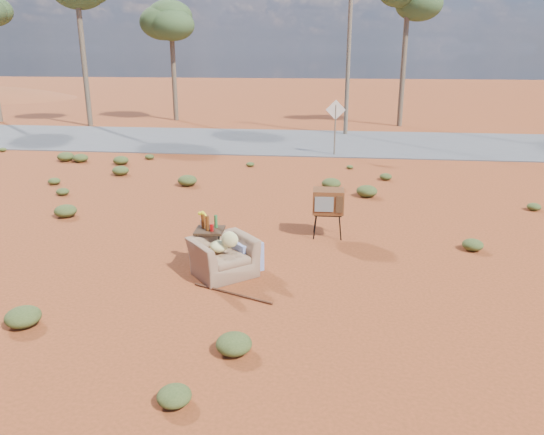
# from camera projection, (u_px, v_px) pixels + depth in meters

# --- Properties ---
(ground) EXTENTS (140.00, 140.00, 0.00)m
(ground) POSITION_uv_depth(u_px,v_px,m) (249.00, 274.00, 10.04)
(ground) COLOR #963D1E
(ground) RESTS_ON ground
(highway) EXTENTS (140.00, 7.00, 0.04)m
(highway) POSITION_uv_depth(u_px,v_px,m) (302.00, 142.00, 24.22)
(highway) COLOR #565659
(highway) RESTS_ON ground
(armchair) EXTENTS (1.40, 1.47, 0.97)m
(armchair) POSITION_uv_depth(u_px,v_px,m) (227.00, 251.00, 9.94)
(armchair) COLOR #816046
(armchair) RESTS_ON ground
(tv_unit) EXTENTS (0.70, 0.57, 1.10)m
(tv_unit) POSITION_uv_depth(u_px,v_px,m) (328.00, 202.00, 11.81)
(tv_unit) COLOR black
(tv_unit) RESTS_ON ground
(side_table) EXTENTS (0.57, 0.57, 1.08)m
(side_table) POSITION_uv_depth(u_px,v_px,m) (208.00, 227.00, 10.16)
(side_table) COLOR #332112
(side_table) RESTS_ON ground
(rusty_bar) EXTENTS (1.49, 0.64, 0.04)m
(rusty_bar) POSITION_uv_depth(u_px,v_px,m) (232.00, 294.00, 9.18)
(rusty_bar) COLOR #4C2214
(rusty_bar) RESTS_ON ground
(road_sign) EXTENTS (0.78, 0.06, 2.19)m
(road_sign) POSITION_uv_depth(u_px,v_px,m) (335.00, 118.00, 20.76)
(road_sign) COLOR brown
(road_sign) RESTS_ON ground
(eucalyptus_near_left) EXTENTS (3.20, 3.20, 6.60)m
(eucalyptus_near_left) POSITION_uv_depth(u_px,v_px,m) (171.00, 23.00, 30.10)
(eucalyptus_near_left) COLOR brown
(eucalyptus_near_left) RESTS_ON ground
(eucalyptus_center) EXTENTS (3.20, 3.20, 7.60)m
(eucalyptus_center) POSITION_uv_depth(u_px,v_px,m) (408.00, 1.00, 27.38)
(eucalyptus_center) COLOR brown
(eucalyptus_center) RESTS_ON ground
(utility_pole_center) EXTENTS (1.40, 0.20, 8.00)m
(utility_pole_center) POSITION_uv_depth(u_px,v_px,m) (349.00, 47.00, 25.10)
(utility_pole_center) COLOR brown
(utility_pole_center) RESTS_ON ground
(scrub_patch) EXTENTS (17.49, 8.07, 0.33)m
(scrub_patch) POSITION_uv_depth(u_px,v_px,m) (245.00, 202.00, 14.26)
(scrub_patch) COLOR #485324
(scrub_patch) RESTS_ON ground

